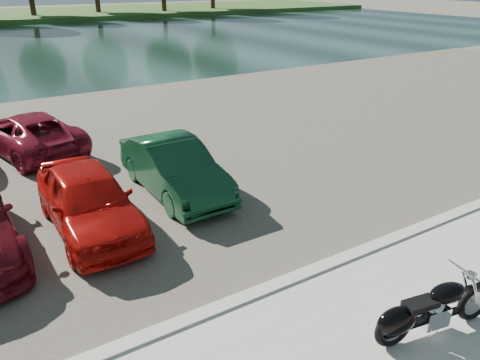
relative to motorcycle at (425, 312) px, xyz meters
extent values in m
plane|color=#595447|center=(-0.17, 0.31, -0.56)|extent=(200.00, 200.00, 0.00)
cube|color=#B0ACA5|center=(-0.17, 2.31, -0.49)|extent=(60.00, 0.30, 0.14)
cube|color=#474039|center=(-0.17, 11.31, -0.54)|extent=(60.00, 18.00, 0.04)
cube|color=black|center=(-0.17, 40.31, -0.56)|extent=(120.00, 40.00, 0.00)
torus|color=black|center=(1.03, -0.19, -0.12)|extent=(0.69, 0.24, 0.68)
torus|color=black|center=(-0.60, 0.10, -0.12)|extent=(0.69, 0.24, 0.68)
cylinder|color=#B2B2B7|center=(1.03, -0.19, -0.12)|extent=(0.46, 0.14, 0.46)
cylinder|color=#B2B2B7|center=(-0.60, 0.10, -0.12)|extent=(0.46, 0.14, 0.46)
cylinder|color=silver|center=(0.87, -0.26, 0.18)|extent=(0.33, 0.11, 0.63)
cylinder|color=silver|center=(0.91, -0.07, 0.18)|extent=(0.33, 0.11, 0.63)
cylinder|color=silver|center=(0.70, -0.13, 0.57)|extent=(0.17, 0.74, 0.04)
sphere|color=silver|center=(0.80, -0.15, 0.49)|extent=(0.19, 0.19, 0.16)
sphere|color=silver|center=(0.87, -0.16, 0.49)|extent=(0.13, 0.13, 0.11)
cube|color=black|center=(1.03, -0.19, 0.19)|extent=(0.47, 0.22, 0.06)
cube|color=black|center=(0.21, -0.04, -0.18)|extent=(1.20, 0.31, 0.08)
cube|color=silver|center=(0.17, -0.04, -0.11)|extent=(0.50, 0.39, 0.34)
cylinder|color=silver|center=(0.26, -0.05, 0.09)|extent=(0.27, 0.22, 0.27)
cylinder|color=silver|center=(0.07, -0.02, 0.09)|extent=(0.27, 0.22, 0.27)
ellipsoid|color=black|center=(0.39, -0.08, 0.26)|extent=(0.73, 0.47, 0.32)
cube|color=black|center=(-0.13, 0.02, 0.20)|extent=(0.59, 0.37, 0.10)
ellipsoid|color=black|center=(-0.55, 0.09, 0.00)|extent=(0.78, 0.46, 0.50)
cube|color=black|center=(-0.60, 0.10, -0.07)|extent=(0.43, 0.25, 0.30)
cylinder|color=silver|center=(-0.10, 0.17, -0.24)|extent=(1.10, 0.28, 0.09)
cylinder|color=silver|center=(-0.10, 0.17, -0.16)|extent=(1.10, 0.28, 0.09)
cylinder|color=#B2B2B7|center=(0.04, -0.20, -0.33)|extent=(0.05, 0.14, 0.22)
imported|color=#B60F0C|center=(-3.51, 6.43, 0.22)|extent=(1.75, 4.34, 1.48)
imported|color=#0F3A20|center=(-1.02, 7.23, 0.20)|extent=(1.55, 4.39, 1.44)
imported|color=maroon|center=(-3.77, 12.66, 0.15)|extent=(3.30, 5.19, 1.33)
camera|label=1|loc=(-5.64, -3.49, 4.89)|focal=35.00mm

